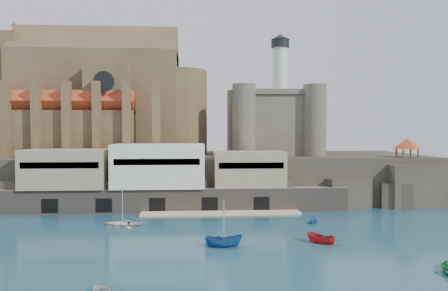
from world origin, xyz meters
name	(u,v)px	position (x,y,z in m)	size (l,w,h in m)	color
ground	(214,237)	(0.00, 0.00, 0.00)	(300.00, 300.00, 0.00)	#173D4E
promontory	(206,176)	(-0.19, 39.37, 4.92)	(100.00, 36.00, 10.00)	black
quay	(158,179)	(-10.19, 23.07, 6.07)	(70.00, 12.00, 13.05)	#695E54
church	(105,103)	(-24.13, 41.85, 22.13)	(47.00, 25.93, 30.51)	#4F3C25
castle_keep	(273,120)	(16.08, 41.08, 18.31)	(21.20, 21.20, 29.30)	#4D463C
rock_outcrop	(407,186)	(42.00, 25.84, 4.02)	(14.50, 10.50, 8.70)	black
pavilion	(407,145)	(42.00, 26.00, 12.73)	(6.40, 6.40, 5.40)	#4F3C25
boat_2	(224,247)	(1.11, -5.27, 0.00)	(1.91, 1.96, 5.06)	navy
boat_5	(321,243)	(14.71, -4.24, 0.00)	(1.66, 1.70, 4.40)	#AB1A1A
boat_6	(123,226)	(-14.76, 8.88, 0.00)	(4.42, 1.28, 6.19)	silver
boat_7	(313,223)	(17.21, 8.85, 0.00)	(2.55, 1.56, 2.96)	#22539C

